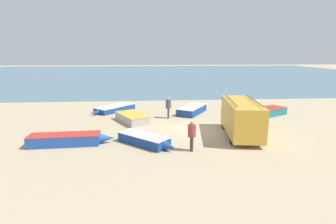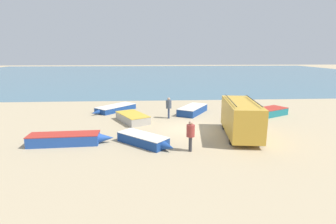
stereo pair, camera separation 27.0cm
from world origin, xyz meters
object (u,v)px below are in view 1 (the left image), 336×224
(fishing_rowboat_3, at_px, (193,109))
(fisherman_0, at_px, (168,106))
(parked_van, at_px, (241,117))
(fishing_rowboat_2, at_px, (69,139))
(fishing_rowboat_5, at_px, (146,140))
(fishing_rowboat_1, at_px, (114,109))
(fishing_rowboat_0, at_px, (264,112))
(fishing_rowboat_4, at_px, (132,118))
(fisherman_1, at_px, (192,133))

(fishing_rowboat_3, bearing_deg, fisherman_0, 158.16)
(parked_van, bearing_deg, fishing_rowboat_2, 102.23)
(fishing_rowboat_5, bearing_deg, fisherman_0, 115.66)
(fishing_rowboat_1, distance_m, fishing_rowboat_3, 7.59)
(fishing_rowboat_0, relative_size, fishing_rowboat_3, 1.11)
(parked_van, xyz_separation_m, fishing_rowboat_1, (-9.56, 8.44, -1.04))
(fishing_rowboat_3, bearing_deg, parked_van, -132.22)
(fishing_rowboat_4, relative_size, fisherman_1, 2.30)
(fishing_rowboat_3, bearing_deg, fishing_rowboat_5, -175.99)
(fishing_rowboat_4, bearing_deg, parked_van, -148.05)
(fishing_rowboat_4, relative_size, fishing_rowboat_5, 1.14)
(fishing_rowboat_3, distance_m, fisherman_1, 9.78)
(fishing_rowboat_3, bearing_deg, fishing_rowboat_2, 162.83)
(fishing_rowboat_1, xyz_separation_m, fishing_rowboat_3, (7.47, -1.33, 0.07))
(parked_van, xyz_separation_m, fisherman_1, (-3.77, -2.50, -0.23))
(fishing_rowboat_5, bearing_deg, fishing_rowboat_1, 149.81)
(fishing_rowboat_5, bearing_deg, fishing_rowboat_4, 143.83)
(fishing_rowboat_2, height_order, fisherman_0, fisherman_0)
(fishing_rowboat_5, height_order, fisherman_0, fisherman_0)
(fisherman_1, bearing_deg, fishing_rowboat_4, 116.70)
(fishing_rowboat_5, distance_m, fisherman_0, 6.89)
(fishing_rowboat_2, relative_size, fisherman_0, 2.86)
(parked_van, relative_size, fishing_rowboat_2, 1.08)
(fishing_rowboat_1, bearing_deg, fishing_rowboat_4, 67.62)
(fishing_rowboat_1, bearing_deg, fisherman_1, 69.94)
(fishing_rowboat_2, height_order, fisherman_1, fisherman_1)
(fishing_rowboat_0, relative_size, fishing_rowboat_4, 1.19)
(fishing_rowboat_5, xyz_separation_m, fisherman_1, (2.66, -1.23, 0.77))
(fishing_rowboat_1, bearing_deg, fishing_rowboat_0, 119.79)
(parked_van, xyz_separation_m, fishing_rowboat_0, (4.14, 5.47, -0.97))
(fishing_rowboat_0, xyz_separation_m, fishing_rowboat_4, (-11.76, -1.07, 0.00))
(fishing_rowboat_0, xyz_separation_m, fishing_rowboat_5, (-10.57, -6.74, -0.03))
(fisherman_0, distance_m, fisherman_1, 7.84)
(parked_van, relative_size, fisherman_0, 3.09)
(fishing_rowboat_0, bearing_deg, fishing_rowboat_3, -43.05)
(fishing_rowboat_1, distance_m, fishing_rowboat_2, 9.49)
(parked_van, height_order, fishing_rowboat_5, parked_van)
(fishing_rowboat_0, height_order, fishing_rowboat_5, fishing_rowboat_0)
(fishing_rowboat_3, relative_size, fishing_rowboat_5, 1.22)
(fishing_rowboat_1, bearing_deg, fishing_rowboat_2, 32.24)
(parked_van, distance_m, fishing_rowboat_1, 12.80)
(fishing_rowboat_3, bearing_deg, fishing_rowboat_0, -73.38)
(parked_van, distance_m, fishing_rowboat_2, 11.25)
(fishing_rowboat_0, relative_size, fishing_rowboat_2, 0.95)
(fishing_rowboat_2, height_order, fishing_rowboat_5, fishing_rowboat_2)
(fisherman_0, xyz_separation_m, fisherman_1, (0.74, -7.80, -0.01))
(fishing_rowboat_1, relative_size, fishing_rowboat_2, 0.82)
(fishing_rowboat_1, xyz_separation_m, fishing_rowboat_4, (1.94, -4.05, 0.07))
(fishing_rowboat_3, xyz_separation_m, fisherman_1, (-1.68, -9.61, 0.74))
(fishing_rowboat_0, distance_m, fishing_rowboat_3, 6.44)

